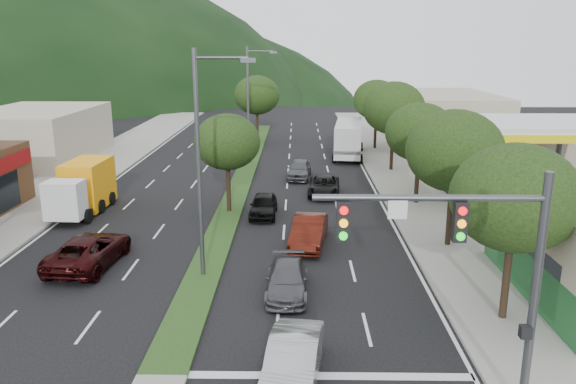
{
  "coord_description": "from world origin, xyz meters",
  "views": [
    {
      "loc": [
        4.19,
        -15.43,
        10.1
      ],
      "look_at": [
        3.75,
        12.94,
        2.65
      ],
      "focal_mm": 35.0,
      "sensor_mm": 36.0,
      "label": 1
    }
  ],
  "objects_px": {
    "streetlight_near": "(203,155)",
    "car_queue_b": "(287,280)",
    "tree_r_b": "(454,151)",
    "tree_med_near": "(227,142)",
    "tree_r_c": "(420,132)",
    "car_queue_a": "(263,205)",
    "car_queue_e": "(299,169)",
    "car_queue_d": "(324,186)",
    "tree_r_a": "(515,198)",
    "box_truck": "(84,189)",
    "car_queue_c": "(309,231)",
    "tree_r_e": "(377,100)",
    "tree_med_far": "(257,95)",
    "motorhome": "(348,139)",
    "suv_maroon": "(89,250)",
    "streetlight_mid": "(250,99)",
    "tree_r_d": "(394,108)",
    "sedan_silver": "(293,361)"
  },
  "relations": [
    {
      "from": "tree_r_b",
      "to": "streetlight_near",
      "type": "xyz_separation_m",
      "value": [
        -11.79,
        -4.0,
        0.55
      ]
    },
    {
      "from": "streetlight_near",
      "to": "suv_maroon",
      "type": "distance_m",
      "value": 7.6
    },
    {
      "from": "car_queue_b",
      "to": "tree_med_far",
      "type": "bearing_deg",
      "value": 96.68
    },
    {
      "from": "tree_r_c",
      "to": "car_queue_a",
      "type": "height_order",
      "value": "tree_r_c"
    },
    {
      "from": "car_queue_c",
      "to": "motorhome",
      "type": "distance_m",
      "value": 24.44
    },
    {
      "from": "tree_med_far",
      "to": "car_queue_d",
      "type": "bearing_deg",
      "value": -74.29
    },
    {
      "from": "tree_r_b",
      "to": "car_queue_d",
      "type": "xyz_separation_m",
      "value": [
        -5.89,
        10.28,
        -4.41
      ]
    },
    {
      "from": "streetlight_near",
      "to": "car_queue_b",
      "type": "xyz_separation_m",
      "value": [
        3.61,
        -1.72,
        -4.98
      ]
    },
    {
      "from": "streetlight_near",
      "to": "car_queue_a",
      "type": "height_order",
      "value": "streetlight_near"
    },
    {
      "from": "suv_maroon",
      "to": "box_truck",
      "type": "bearing_deg",
      "value": -63.46
    },
    {
      "from": "sedan_silver",
      "to": "car_queue_c",
      "type": "xyz_separation_m",
      "value": [
        0.74,
        12.29,
        0.03
      ]
    },
    {
      "from": "tree_med_far",
      "to": "motorhome",
      "type": "xyz_separation_m",
      "value": [
        9.0,
        -7.82,
        -3.31
      ]
    },
    {
      "from": "suv_maroon",
      "to": "tree_r_b",
      "type": "bearing_deg",
      "value": -165.83
    },
    {
      "from": "box_truck",
      "to": "tree_r_e",
      "type": "bearing_deg",
      "value": -132.2
    },
    {
      "from": "suv_maroon",
      "to": "car_queue_d",
      "type": "bearing_deg",
      "value": -126.57
    },
    {
      "from": "car_queue_e",
      "to": "box_truck",
      "type": "relative_size",
      "value": 0.68
    },
    {
      "from": "tree_med_far",
      "to": "streetlight_mid",
      "type": "bearing_deg",
      "value": -88.93
    },
    {
      "from": "streetlight_mid",
      "to": "box_truck",
      "type": "xyz_separation_m",
      "value": [
        -9.21,
        -14.96,
        -4.12
      ]
    },
    {
      "from": "suv_maroon",
      "to": "car_queue_d",
      "type": "height_order",
      "value": "suv_maroon"
    },
    {
      "from": "tree_med_far",
      "to": "tree_r_d",
      "type": "bearing_deg",
      "value": -49.4
    },
    {
      "from": "car_queue_b",
      "to": "car_queue_e",
      "type": "xyz_separation_m",
      "value": [
        0.58,
        21.0,
        0.13
      ]
    },
    {
      "from": "tree_r_d",
      "to": "box_truck",
      "type": "distance_m",
      "value": 24.45
    },
    {
      "from": "tree_r_a",
      "to": "sedan_silver",
      "type": "bearing_deg",
      "value": -152.17
    },
    {
      "from": "car_queue_e",
      "to": "car_queue_d",
      "type": "bearing_deg",
      "value": -66.19
    },
    {
      "from": "tree_r_a",
      "to": "box_truck",
      "type": "relative_size",
      "value": 1.05
    },
    {
      "from": "tree_r_a",
      "to": "tree_r_b",
      "type": "height_order",
      "value": "tree_r_b"
    },
    {
      "from": "car_queue_d",
      "to": "box_truck",
      "type": "height_order",
      "value": "box_truck"
    },
    {
      "from": "tree_r_a",
      "to": "tree_r_e",
      "type": "bearing_deg",
      "value": 90.0
    },
    {
      "from": "tree_r_e",
      "to": "suv_maroon",
      "type": "xyz_separation_m",
      "value": [
        -17.54,
        -30.79,
        -4.14
      ]
    },
    {
      "from": "tree_med_near",
      "to": "car_queue_b",
      "type": "xyz_separation_m",
      "value": [
        3.81,
        -11.72,
        -3.82
      ]
    },
    {
      "from": "tree_r_e",
      "to": "car_queue_c",
      "type": "distance_m",
      "value": 29.07
    },
    {
      "from": "car_queue_a",
      "to": "streetlight_mid",
      "type": "bearing_deg",
      "value": 98.27
    },
    {
      "from": "tree_r_a",
      "to": "car_queue_c",
      "type": "height_order",
      "value": "tree_r_a"
    },
    {
      "from": "tree_r_e",
      "to": "sedan_silver",
      "type": "height_order",
      "value": "tree_r_e"
    },
    {
      "from": "sedan_silver",
      "to": "car_queue_a",
      "type": "distance_m",
      "value": 17.55
    },
    {
      "from": "tree_r_c",
      "to": "car_queue_e",
      "type": "bearing_deg",
      "value": 136.24
    },
    {
      "from": "car_queue_b",
      "to": "car_queue_c",
      "type": "distance_m",
      "value": 5.93
    },
    {
      "from": "tree_med_far",
      "to": "tree_r_c",
      "type": "bearing_deg",
      "value": -63.43
    },
    {
      "from": "tree_r_e",
      "to": "suv_maroon",
      "type": "distance_m",
      "value": 35.67
    },
    {
      "from": "tree_r_c",
      "to": "streetlight_near",
      "type": "distance_m",
      "value": 16.85
    },
    {
      "from": "tree_r_c",
      "to": "tree_r_b",
      "type": "bearing_deg",
      "value": -90.0
    },
    {
      "from": "tree_r_a",
      "to": "car_queue_a",
      "type": "height_order",
      "value": "tree_r_a"
    },
    {
      "from": "tree_r_e",
      "to": "suv_maroon",
      "type": "height_order",
      "value": "tree_r_e"
    },
    {
      "from": "tree_r_d",
      "to": "car_queue_a",
      "type": "distance_m",
      "value": 16.68
    },
    {
      "from": "tree_med_far",
      "to": "box_truck",
      "type": "xyz_separation_m",
      "value": [
        -9.0,
        -25.96,
        -3.55
      ]
    },
    {
      "from": "tree_r_b",
      "to": "tree_r_d",
      "type": "distance_m",
      "value": 18.0
    },
    {
      "from": "suv_maroon",
      "to": "car_queue_e",
      "type": "height_order",
      "value": "suv_maroon"
    },
    {
      "from": "box_truck",
      "to": "streetlight_mid",
      "type": "bearing_deg",
      "value": -120.08
    },
    {
      "from": "car_queue_c",
      "to": "car_queue_e",
      "type": "xyz_separation_m",
      "value": [
        -0.45,
        15.16,
        -0.03
      ]
    },
    {
      "from": "car_queue_b",
      "to": "box_truck",
      "type": "relative_size",
      "value": 0.66
    }
  ]
}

